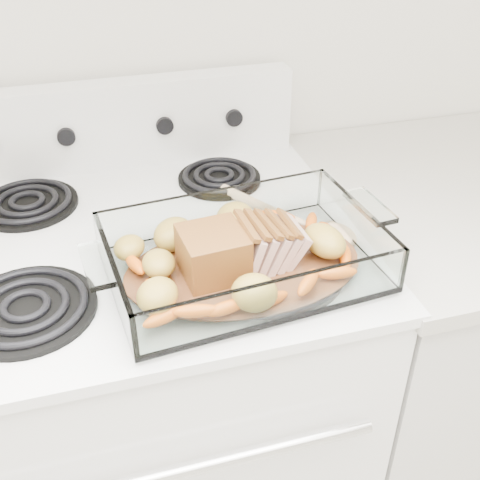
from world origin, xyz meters
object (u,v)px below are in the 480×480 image
object	(u,v)px
electric_range	(158,406)
counter_right	(425,352)
baking_dish	(243,261)
pork_roast	(232,250)

from	to	relation	value
electric_range	counter_right	size ratio (longest dim) A/B	1.20
electric_range	baking_dish	world-z (taller)	electric_range
counter_right	baking_dish	xyz separation A→B (m)	(-0.52, -0.16, 0.50)
electric_range	pork_roast	world-z (taller)	electric_range
baking_dish	pork_roast	bearing A→B (deg)	174.84
pork_roast	baking_dish	bearing A→B (deg)	-21.54
electric_range	counter_right	world-z (taller)	electric_range
electric_range	counter_right	distance (m)	0.67
counter_right	pork_roast	size ratio (longest dim) A/B	4.64
counter_right	electric_range	bearing A→B (deg)	179.90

